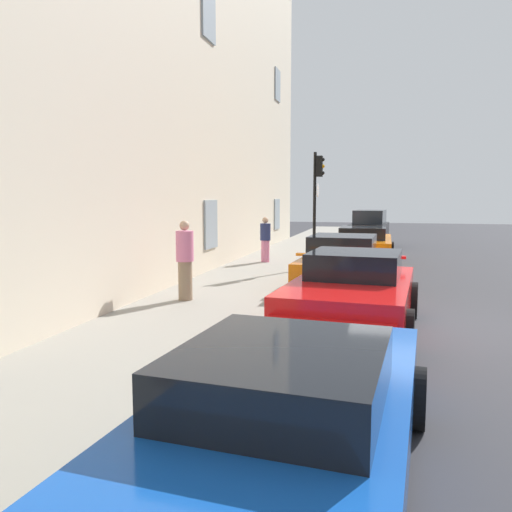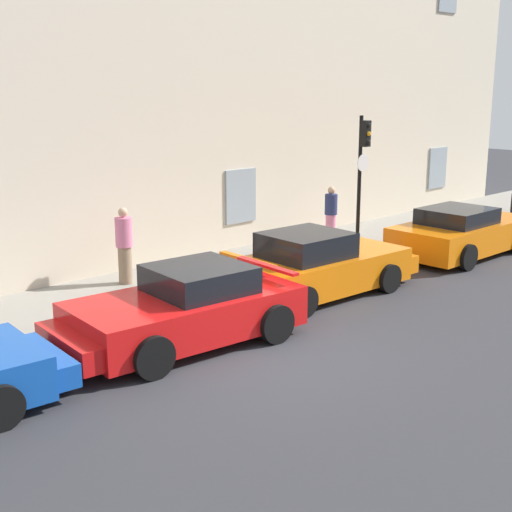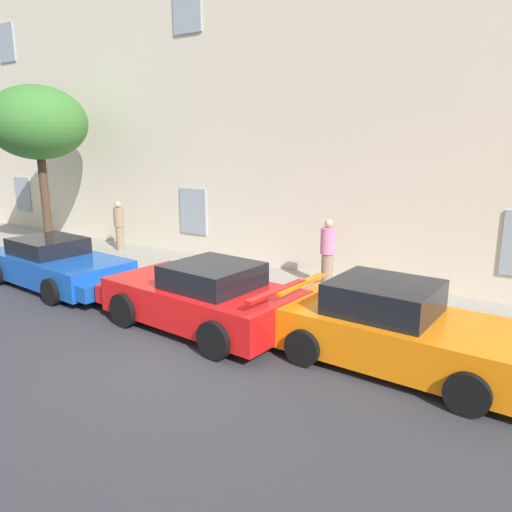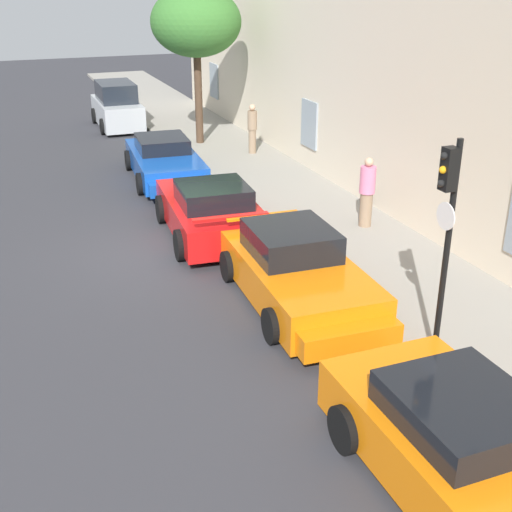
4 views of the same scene
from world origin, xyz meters
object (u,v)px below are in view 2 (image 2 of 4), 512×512
at_px(sportscar_white_middle, 320,266).
at_px(traffic_light, 362,162).
at_px(pedestrian_admiring, 331,213).
at_px(sportscar_tail_end, 466,232).
at_px(sportscar_yellow_flank, 179,312).
at_px(pedestrian_bystander, 124,245).

relative_size(sportscar_white_middle, traffic_light, 1.31).
xyz_separation_m(sportscar_white_middle, traffic_light, (2.82, 1.14, 2.05)).
height_order(traffic_light, pedestrian_admiring, traffic_light).
height_order(sportscar_tail_end, pedestrian_admiring, pedestrian_admiring).
bearing_deg(sportscar_yellow_flank, sportscar_white_middle, 5.95).
xyz_separation_m(sportscar_tail_end, pedestrian_admiring, (-1.91, 3.34, 0.34)).
relative_size(sportscar_tail_end, traffic_light, 1.35).
xyz_separation_m(sportscar_tail_end, pedestrian_bystander, (-8.91, 3.52, 0.44)).
bearing_deg(pedestrian_bystander, sportscar_yellow_flank, -108.79).
relative_size(sportscar_yellow_flank, sportscar_white_middle, 0.97).
relative_size(sportscar_white_middle, pedestrian_bystander, 2.73).
relative_size(sportscar_yellow_flank, traffic_light, 1.26).
bearing_deg(sportscar_white_middle, pedestrian_bystander, 133.18).
height_order(sportscar_yellow_flank, sportscar_white_middle, sportscar_white_middle).
bearing_deg(pedestrian_admiring, pedestrian_bystander, 178.52).
height_order(sportscar_white_middle, pedestrian_bystander, pedestrian_bystander).
height_order(sportscar_white_middle, pedestrian_admiring, pedestrian_admiring).
relative_size(sportscar_tail_end, pedestrian_bystander, 2.81).
xyz_separation_m(sportscar_yellow_flank, sportscar_white_middle, (4.36, 0.45, -0.01)).
xyz_separation_m(sportscar_yellow_flank, pedestrian_bystander, (1.27, 3.74, 0.41)).
distance_m(sportscar_yellow_flank, traffic_light, 7.63).
distance_m(sportscar_yellow_flank, sportscar_tail_end, 10.19).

